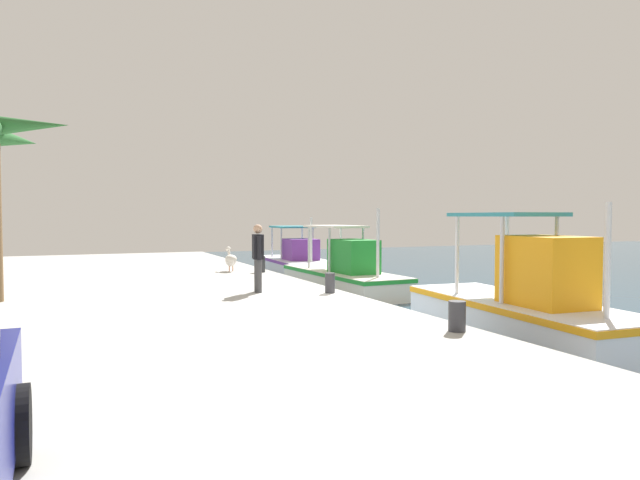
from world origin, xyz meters
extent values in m
cube|color=#B2B2AD|center=(0.00, -5.00, 0.40)|extent=(36.00, 10.00, 0.80)
cube|color=white|center=(-12.66, 3.16, 0.35)|extent=(5.66, 2.41, 0.71)
cube|color=#723399|center=(-12.66, 3.16, 0.63)|extent=(5.70, 2.45, 0.12)
cube|color=#723399|center=(-11.96, 3.13, 1.17)|extent=(1.62, 1.36, 0.93)
cylinder|color=silver|center=(-13.94, 2.46, 1.41)|extent=(0.08, 0.08, 1.40)
cylinder|color=silver|center=(-13.87, 3.97, 1.41)|extent=(0.08, 0.08, 1.40)
cylinder|color=silver|center=(-12.44, 2.39, 1.41)|extent=(0.08, 0.08, 1.40)
cylinder|color=silver|center=(-12.37, 3.90, 1.41)|extent=(0.08, 0.08, 1.40)
cube|color=teal|center=(-13.16, 3.18, 2.15)|extent=(2.33, 1.69, 0.08)
cylinder|color=silver|center=(-10.57, 3.06, 1.66)|extent=(0.10, 0.10, 1.89)
torus|color=orange|center=(-11.96, 3.83, 1.17)|extent=(0.54, 0.12, 0.54)
cube|color=silver|center=(-6.35, 2.49, 0.37)|extent=(6.34, 2.06, 0.74)
cube|color=#1E8C2D|center=(-6.35, 2.49, 0.66)|extent=(6.38, 2.10, 0.12)
cube|color=#1E8C2D|center=(-5.57, 2.51, 1.30)|extent=(1.79, 1.18, 1.12)
cylinder|color=silver|center=(-7.74, 1.79, 1.49)|extent=(0.08, 0.08, 1.49)
cylinder|color=silver|center=(-7.78, 3.10, 1.49)|extent=(0.08, 0.08, 1.49)
cylinder|color=silver|center=(-6.05, 1.84, 1.49)|extent=(0.08, 0.08, 1.49)
cylinder|color=silver|center=(-6.09, 3.15, 1.49)|extent=(0.08, 0.08, 1.49)
cube|color=silver|center=(-6.92, 2.47, 2.28)|extent=(2.59, 1.45, 0.08)
cylinder|color=silver|center=(-4.00, 2.56, 1.82)|extent=(0.10, 0.10, 2.16)
torus|color=orange|center=(-5.57, 3.13, 1.30)|extent=(0.54, 0.12, 0.54)
cube|color=white|center=(2.68, 2.03, 0.49)|extent=(5.75, 2.26, 0.98)
cube|color=orange|center=(2.68, 2.03, 0.90)|extent=(5.79, 2.30, 0.12)
cube|color=orange|center=(3.38, 1.98, 1.63)|extent=(1.65, 1.22, 1.30)
cylinder|color=silver|center=(1.37, 1.49, 1.81)|extent=(0.08, 0.08, 1.66)
cylinder|color=silver|center=(1.46, 2.77, 1.81)|extent=(0.08, 0.08, 1.66)
cylinder|color=silver|center=(2.88, 1.37, 1.81)|extent=(0.08, 0.08, 1.66)
cylinder|color=silver|center=(2.98, 2.65, 1.81)|extent=(0.08, 0.08, 1.66)
cube|color=teal|center=(2.17, 2.07, 2.68)|extent=(2.37, 1.52, 0.08)
cylinder|color=silver|center=(4.78, 1.87, 1.93)|extent=(0.10, 0.10, 1.90)
torus|color=orange|center=(3.38, 2.59, 1.63)|extent=(0.55, 0.14, 0.54)
cylinder|color=tan|center=(-7.13, -1.22, 0.91)|extent=(0.04, 0.04, 0.22)
cylinder|color=tan|center=(-7.13, -1.34, 0.91)|extent=(0.04, 0.04, 0.22)
ellipsoid|color=white|center=(-7.18, -1.28, 1.16)|extent=(0.65, 0.34, 0.40)
ellipsoid|color=silver|center=(-7.13, -1.28, 1.22)|extent=(0.55, 0.38, 0.28)
cylinder|color=white|center=(-7.37, -1.29, 1.38)|extent=(0.19, 0.09, 0.27)
sphere|color=white|center=(-7.45, -1.29, 1.54)|extent=(0.16, 0.16, 0.16)
cone|color=#F2B272|center=(-7.65, -1.29, 1.52)|extent=(0.30, 0.08, 0.07)
cylinder|color=#3F3F42|center=(-1.73, -2.01, 1.20)|extent=(0.16, 0.16, 0.81)
cylinder|color=#3F3F42|center=(-1.92, -1.97, 1.20)|extent=(0.16, 0.16, 0.81)
cube|color=black|center=(-1.83, -1.99, 1.91)|extent=(0.47, 0.31, 0.60)
cylinder|color=black|center=(-1.56, -2.04, 1.89)|extent=(0.10, 0.10, 0.57)
cylinder|color=black|center=(-2.09, -1.94, 1.89)|extent=(0.10, 0.10, 0.57)
sphere|color=tan|center=(-1.83, -1.99, 2.34)|extent=(0.22, 0.22, 0.22)
cylinder|color=black|center=(6.60, -6.47, 1.10)|extent=(0.61, 0.20, 0.60)
cylinder|color=#333338|center=(-6.45, -0.45, 1.07)|extent=(0.27, 0.27, 0.53)
cylinder|color=#333338|center=(-0.98, -0.45, 1.04)|extent=(0.24, 0.24, 0.48)
cylinder|color=#333338|center=(3.92, -0.45, 1.04)|extent=(0.28, 0.28, 0.49)
cone|color=#2D6B33|center=(-2.25, -6.89, 4.58)|extent=(1.12, 1.71, 0.44)
cone|color=#2D6B33|center=(-3.10, -7.25, 4.35)|extent=(1.26, 1.14, 0.44)
camera|label=1|loc=(11.26, -6.05, 2.65)|focal=31.61mm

